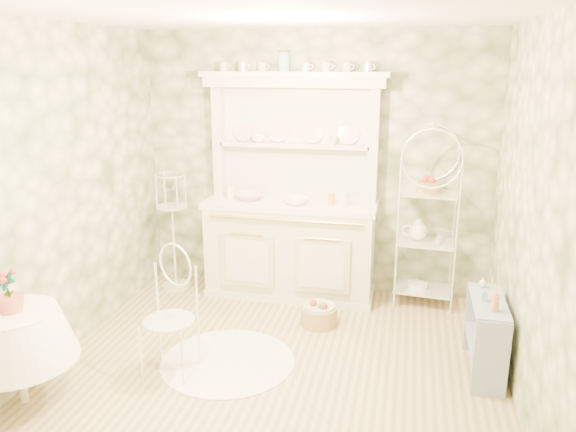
% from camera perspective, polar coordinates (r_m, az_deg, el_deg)
% --- Properties ---
extents(floor, '(3.60, 3.60, 0.00)m').
position_cam_1_polar(floor, '(4.66, -1.37, -15.41)').
color(floor, tan).
rests_on(floor, ground).
extents(ceiling, '(3.60, 3.60, 0.00)m').
position_cam_1_polar(ceiling, '(4.01, -1.64, 19.87)').
color(ceiling, white).
rests_on(ceiling, floor).
extents(wall_left, '(3.60, 3.60, 0.00)m').
position_cam_1_polar(wall_left, '(4.88, -22.50, 1.95)').
color(wall_left, beige).
rests_on(wall_left, floor).
extents(wall_right, '(3.60, 3.60, 0.00)m').
position_cam_1_polar(wall_right, '(4.10, 23.72, -0.60)').
color(wall_right, beige).
rests_on(wall_right, floor).
extents(wall_back, '(3.60, 3.60, 0.00)m').
position_cam_1_polar(wall_back, '(5.85, 2.75, 5.24)').
color(wall_back, beige).
rests_on(wall_back, floor).
extents(wall_front, '(3.60, 3.60, 0.00)m').
position_cam_1_polar(wall_front, '(2.52, -11.49, -9.41)').
color(wall_front, beige).
rests_on(wall_front, floor).
extents(kitchen_dresser, '(1.87, 0.61, 2.29)m').
position_cam_1_polar(kitchen_dresser, '(5.66, 0.25, 2.78)').
color(kitchen_dresser, silver).
rests_on(kitchen_dresser, floor).
extents(bakers_rack, '(0.64, 0.48, 1.93)m').
position_cam_1_polar(bakers_rack, '(5.67, 13.99, 0.43)').
color(bakers_rack, white).
rests_on(bakers_rack, floor).
extents(side_shelf, '(0.29, 0.71, 0.60)m').
position_cam_1_polar(side_shelf, '(4.76, 19.42, -11.53)').
color(side_shelf, '#8B99B3').
rests_on(side_shelf, floor).
extents(round_table, '(0.83, 0.83, 0.78)m').
position_cam_1_polar(round_table, '(4.53, -25.74, -12.43)').
color(round_table, white).
rests_on(round_table, floor).
extents(cafe_chair, '(0.45, 0.45, 0.76)m').
position_cam_1_polar(cafe_chair, '(4.55, -11.94, -11.16)').
color(cafe_chair, white).
rests_on(cafe_chair, floor).
extents(birdcage_stand, '(0.36, 0.36, 1.38)m').
position_cam_1_polar(birdcage_stand, '(6.09, -11.61, -1.07)').
color(birdcage_stand, white).
rests_on(birdcage_stand, floor).
extents(floor_basket, '(0.33, 0.33, 0.19)m').
position_cam_1_polar(floor_basket, '(5.33, 3.16, -10.04)').
color(floor_basket, tan).
rests_on(floor_basket, floor).
extents(lace_rug, '(1.17, 1.17, 0.01)m').
position_cam_1_polar(lace_rug, '(4.80, -6.15, -14.46)').
color(lace_rug, white).
rests_on(lace_rug, floor).
extents(bowl_floral, '(0.34, 0.34, 0.07)m').
position_cam_1_polar(bowl_floral, '(5.80, -3.94, 1.74)').
color(bowl_floral, white).
rests_on(bowl_floral, kitchen_dresser).
extents(bowl_white, '(0.27, 0.27, 0.08)m').
position_cam_1_polar(bowl_white, '(5.59, 0.82, 1.27)').
color(bowl_white, white).
rests_on(bowl_white, kitchen_dresser).
extents(cup_left, '(0.13, 0.13, 0.10)m').
position_cam_1_polar(cup_left, '(5.81, -3.06, 7.75)').
color(cup_left, white).
rests_on(cup_left, kitchen_dresser).
extents(cup_right, '(0.10, 0.10, 0.09)m').
position_cam_1_polar(cup_right, '(5.66, 4.59, 7.52)').
color(cup_right, white).
rests_on(cup_right, kitchen_dresser).
extents(potted_geranium, '(0.17, 0.14, 0.29)m').
position_cam_1_polar(potted_geranium, '(4.34, -26.53, -7.09)').
color(potted_geranium, '#3F7238').
rests_on(potted_geranium, round_table).
extents(bottle_amber, '(0.07, 0.07, 0.17)m').
position_cam_1_polar(bottle_amber, '(4.44, 20.29, -8.22)').
color(bottle_amber, '#D07D43').
rests_on(bottle_amber, side_shelf).
extents(bottle_blue, '(0.04, 0.04, 0.10)m').
position_cam_1_polar(bottle_blue, '(4.60, 19.31, -7.69)').
color(bottle_blue, '#78ABBC').
rests_on(bottle_blue, side_shelf).
extents(bottle_glass, '(0.08, 0.08, 0.09)m').
position_cam_1_polar(bottle_glass, '(4.86, 19.17, -6.47)').
color(bottle_glass, silver).
rests_on(bottle_glass, side_shelf).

